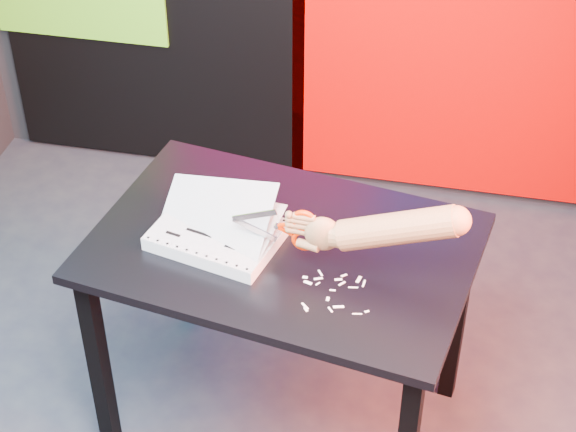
# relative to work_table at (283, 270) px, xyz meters

# --- Properties ---
(room) EXTENTS (3.01, 3.01, 2.71)m
(room) POSITION_rel_work_table_xyz_m (-0.10, -0.13, 0.70)
(room) COLOR #24232E
(room) RESTS_ON ground
(work_table) EXTENTS (1.19, 0.89, 0.75)m
(work_table) POSITION_rel_work_table_xyz_m (0.00, 0.00, 0.00)
(work_table) COLOR black
(work_table) RESTS_ON ground
(printout_stack) EXTENTS (0.40, 0.33, 0.19)m
(printout_stack) POSITION_rel_work_table_xyz_m (-0.19, -0.02, 0.13)
(printout_stack) COLOR white
(printout_stack) RESTS_ON work_table
(scissors) EXTENTS (0.24, 0.02, 0.14)m
(scissors) POSITION_rel_work_table_xyz_m (0.06, -0.08, 0.23)
(scissors) COLOR #BDBDBD
(scissors) RESTS_ON printout_stack
(hand_forearm) EXTENTS (0.48, 0.10, 0.21)m
(hand_forearm) POSITION_rel_work_table_xyz_m (0.30, -0.10, 0.28)
(hand_forearm) COLOR #B06C41
(hand_forearm) RESTS_ON work_table
(paper_clippings) EXTENTS (0.20, 0.17, 0.00)m
(paper_clippings) POSITION_rel_work_table_xyz_m (0.18, -0.16, 0.10)
(paper_clippings) COLOR white
(paper_clippings) RESTS_ON work_table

